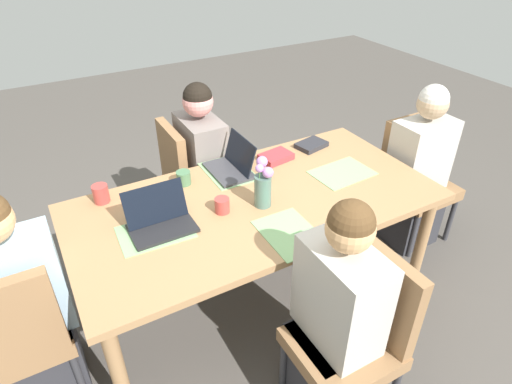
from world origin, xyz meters
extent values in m
plane|color=#4C4742|center=(0.00, 0.00, 0.00)|extent=(10.00, 10.00, 0.00)
cube|color=#9E754C|center=(0.00, 0.00, 0.73)|extent=(2.04, 1.02, 0.04)
cylinder|color=#9E754C|center=(-0.94, -0.43, 0.36)|extent=(0.07, 0.07, 0.71)
cylinder|color=#9E754C|center=(0.94, -0.43, 0.36)|extent=(0.07, 0.07, 0.71)
cylinder|color=#9E754C|center=(-0.94, 0.43, 0.36)|extent=(0.07, 0.07, 0.71)
cylinder|color=#9E754C|center=(0.94, 0.43, 0.36)|extent=(0.07, 0.07, 0.71)
cube|color=olive|center=(1.30, 0.02, 0.41)|extent=(0.44, 0.44, 0.08)
cube|color=olive|center=(1.30, 0.21, 0.68)|extent=(0.42, 0.06, 0.45)
cylinder|color=#333338|center=(1.11, -0.17, 0.18)|extent=(0.04, 0.04, 0.37)
cylinder|color=#333338|center=(1.11, 0.21, 0.18)|extent=(0.04, 0.04, 0.37)
cube|color=#2D2D33|center=(1.24, 0.02, 0.23)|extent=(0.34, 0.36, 0.45)
cube|color=#99B7CC|center=(1.24, 0.02, 0.70)|extent=(0.40, 0.24, 0.50)
cube|color=olive|center=(0.01, -0.81, 0.41)|extent=(0.44, 0.44, 0.08)
cube|color=olive|center=(0.20, -0.81, 0.68)|extent=(0.06, 0.42, 0.45)
cylinder|color=#333338|center=(-0.18, -1.00, 0.18)|extent=(0.04, 0.04, 0.37)
cylinder|color=#333338|center=(-0.18, -0.62, 0.18)|extent=(0.04, 0.04, 0.37)
cylinder|color=#333338|center=(0.20, -1.00, 0.18)|extent=(0.04, 0.04, 0.37)
cylinder|color=#333338|center=(0.20, -0.62, 0.18)|extent=(0.04, 0.04, 0.37)
cube|color=#2D2D33|center=(0.01, -0.75, 0.23)|extent=(0.36, 0.34, 0.45)
cube|color=slate|center=(0.01, -0.75, 0.70)|extent=(0.24, 0.40, 0.50)
sphere|color=#DA8882|center=(0.01, -0.75, 1.07)|extent=(0.20, 0.20, 0.20)
sphere|color=black|center=(0.01, -0.75, 1.10)|extent=(0.19, 0.19, 0.19)
cube|color=olive|center=(-1.34, 0.02, 0.41)|extent=(0.44, 0.44, 0.08)
cube|color=olive|center=(-1.34, -0.17, 0.68)|extent=(0.42, 0.06, 0.45)
cylinder|color=#333338|center=(-1.53, 0.21, 0.18)|extent=(0.04, 0.04, 0.37)
cylinder|color=#333338|center=(-1.15, 0.21, 0.18)|extent=(0.04, 0.04, 0.37)
cylinder|color=#333338|center=(-1.53, -0.17, 0.18)|extent=(0.04, 0.04, 0.37)
cylinder|color=#333338|center=(-1.15, -0.17, 0.18)|extent=(0.04, 0.04, 0.37)
cube|color=#2D2D33|center=(-1.28, 0.02, 0.23)|extent=(0.34, 0.36, 0.45)
cube|color=#B7B2A8|center=(-1.28, 0.02, 0.70)|extent=(0.40, 0.24, 0.50)
sphere|color=tan|center=(-1.28, 0.02, 1.07)|extent=(0.20, 0.20, 0.20)
sphere|color=beige|center=(-1.28, 0.02, 1.10)|extent=(0.19, 0.19, 0.19)
cube|color=olive|center=(0.01, 0.83, 0.41)|extent=(0.44, 0.44, 0.08)
cube|color=olive|center=(-0.18, 0.83, 0.68)|extent=(0.06, 0.42, 0.45)
cylinder|color=#333338|center=(0.20, 0.64, 0.18)|extent=(0.04, 0.04, 0.37)
cylinder|color=#333338|center=(-0.18, 0.64, 0.18)|extent=(0.04, 0.04, 0.37)
cube|color=#2D2D33|center=(0.01, 0.77, 0.23)|extent=(0.36, 0.34, 0.45)
cube|color=#B7B2A8|center=(0.01, 0.77, 0.70)|extent=(0.24, 0.40, 0.50)
sphere|color=tan|center=(0.01, 0.77, 1.07)|extent=(0.20, 0.20, 0.20)
sphere|color=#51381E|center=(0.01, 0.77, 1.10)|extent=(0.19, 0.19, 0.19)
cylinder|color=#4C6B60|center=(-0.01, 0.06, 0.84)|extent=(0.09, 0.09, 0.18)
sphere|color=#B27AC6|center=(0.02, 0.07, 0.99)|extent=(0.04, 0.04, 0.04)
cylinder|color=#477A3D|center=(0.02, 0.07, 0.96)|extent=(0.01, 0.01, 0.06)
sphere|color=#B27AC6|center=(-0.02, 0.09, 0.97)|extent=(0.06, 0.06, 0.06)
cylinder|color=#477A3D|center=(-0.02, 0.09, 0.95)|extent=(0.01, 0.01, 0.04)
sphere|color=#B27AC6|center=(-0.02, 0.04, 1.00)|extent=(0.06, 0.06, 0.06)
cylinder|color=#477A3D|center=(-0.02, 0.04, 0.97)|extent=(0.01, 0.01, 0.07)
cube|color=#7FAD70|center=(0.58, 0.01, 0.75)|extent=(0.37, 0.28, 0.00)
cube|color=#7FAD70|center=(0.00, -0.35, 0.75)|extent=(0.26, 0.36, 0.00)
cube|color=#7FAD70|center=(-0.60, 0.01, 0.75)|extent=(0.37, 0.28, 0.00)
cube|color=#7FAD70|center=(0.00, 0.35, 0.75)|extent=(0.26, 0.36, 0.00)
cube|color=black|center=(0.54, 0.01, 0.76)|extent=(0.32, 0.22, 0.02)
cube|color=black|center=(0.54, -0.07, 0.86)|extent=(0.31, 0.08, 0.19)
cube|color=#38383D|center=(0.00, -0.34, 0.76)|extent=(0.22, 0.32, 0.02)
cube|color=black|center=(-0.08, -0.34, 0.87)|extent=(0.06, 0.31, 0.19)
cylinder|color=#AD3D38|center=(0.75, -0.40, 0.80)|extent=(0.09, 0.09, 0.10)
cylinder|color=#47704C|center=(0.29, -0.35, 0.79)|extent=(0.08, 0.08, 0.08)
cylinder|color=#AD3D38|center=(0.21, 0.01, 0.79)|extent=(0.08, 0.08, 0.08)
cube|color=#28282D|center=(-0.64, -0.37, 0.77)|extent=(0.22, 0.18, 0.03)
cube|color=#B73338|center=(-0.33, -0.33, 0.77)|extent=(0.22, 0.17, 0.04)
camera|label=1|loc=(0.99, 1.76, 2.12)|focal=30.74mm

